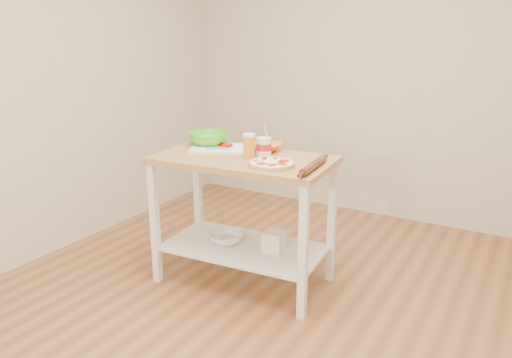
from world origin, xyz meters
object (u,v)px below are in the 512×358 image
Objects in this scene: orange_bowl at (264,147)px; yogurt_tub at (264,147)px; prep_island at (243,193)px; knife at (213,143)px; rolling_pin at (314,165)px; shelf_glass_bowl at (226,238)px; spatula at (217,149)px; green_bowl at (209,139)px; beer_pint at (249,146)px; shelf_bin at (274,241)px; pizza at (272,163)px; cutting_board at (220,147)px.

yogurt_tub is at bearing -60.34° from orange_bowl.
knife reaches higher than prep_island.
prep_island is 0.50m from knife.
shelf_glass_bowl is at bearing 177.84° from rolling_pin.
spatula is at bearing 173.11° from rolling_pin.
green_bowl is (-0.15, 0.12, 0.03)m from spatula.
orange_bowl reaches higher than rolling_pin.
orange_bowl is at bearing 152.71° from rolling_pin.
beer_pint is 0.68m from shelf_bin.
shelf_glass_bowl is (0.11, -0.07, -0.62)m from spatula.
pizza is at bearing -165.96° from rolling_pin.
green_bowl is at bearing 171.37° from yogurt_tub.
rolling_pin is (0.25, 0.06, 0.01)m from pizza.
yogurt_tub is at bearing 129.77° from pizza.
green_bowl is at bearing 156.29° from prep_island.
yogurt_tub is at bearing -7.52° from knife.
beer_pint reaches higher than spatula.
spatula is at bearing 167.70° from beer_pint.
rolling_pin is (0.90, -0.24, 0.01)m from knife.
pizza is (0.27, -0.11, 0.27)m from prep_island.
rolling_pin is at bearing -16.43° from shelf_bin.
pizza is at bearing -22.74° from green_bowl.
prep_island is at bearing 175.36° from rolling_pin.
orange_bowl is at bearing 5.71° from knife.
prep_island is at bearing -100.62° from orange_bowl.
shelf_bin is (0.11, -0.05, -0.63)m from yogurt_tub.
orange_bowl is at bearing 79.38° from prep_island.
yogurt_tub is (0.35, 0.05, 0.05)m from spatula.
cutting_board reaches higher than prep_island.
orange_bowl is (0.28, 0.16, 0.01)m from spatula.
cutting_board is at bearing 90.76° from spatula.
orange_bowl is at bearing 119.66° from yogurt_tub.
orange_bowl reaches higher than spatula.
spatula is at bearing 163.18° from pizza.
spatula is at bearing 148.24° from shelf_glass_bowl.
rolling_pin is at bearing -3.32° from beer_pint.
knife is (-0.11, 0.07, 0.01)m from cutting_board.
yogurt_tub reaches higher than orange_bowl.
green_bowl is 0.73m from shelf_glass_bowl.
green_bowl is at bearing 166.76° from rolling_pin.
pizza reaches higher than shelf_bin.
spatula is 0.35m from yogurt_tub.
prep_island is 0.38m from shelf_glass_bowl.
shelf_glass_bowl is (-0.17, -0.23, -0.63)m from orange_bowl.
rolling_pin reaches higher than spatula.
yogurt_tub reaches higher than knife.
shelf_glass_bowl is (0.13, -0.14, -0.61)m from cutting_board.
spatula is 0.75m from shelf_bin.
spatula is 1.07× the size of shelf_bin.
pizza is at bearing -21.06° from knife.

